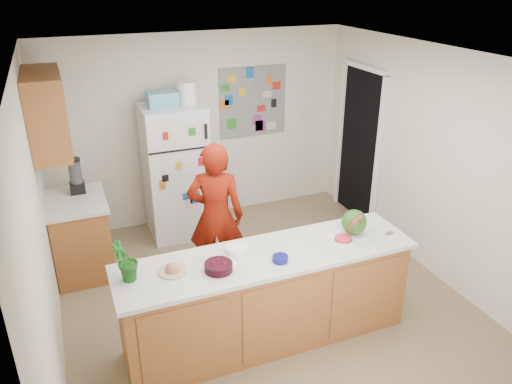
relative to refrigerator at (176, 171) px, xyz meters
name	(u,v)px	position (x,y,z in m)	size (l,w,h in m)	color
floor	(266,303)	(0.45, -1.88, -0.86)	(4.00, 4.50, 0.02)	brown
wall_back	(200,129)	(0.45, 0.38, 0.40)	(4.00, 0.02, 2.50)	beige
wall_left	(38,233)	(-1.56, -1.88, 0.40)	(0.02, 4.50, 2.50)	beige
wall_right	(437,165)	(2.46, -1.88, 0.40)	(0.02, 4.50, 2.50)	beige
ceiling	(268,58)	(0.45, -1.88, 1.66)	(4.00, 4.50, 0.02)	white
doorway	(360,145)	(2.44, -0.43, 0.17)	(0.03, 0.85, 2.04)	black
peninsula_base	(267,299)	(0.25, -2.38, -0.41)	(2.60, 0.62, 0.88)	brown
peninsula_top	(268,256)	(0.25, -2.38, 0.05)	(2.68, 0.70, 0.04)	silver
side_counter_base	(81,238)	(-1.24, -0.53, -0.42)	(0.60, 0.80, 0.86)	brown
side_counter_top	(75,202)	(-1.24, -0.53, 0.03)	(0.64, 0.84, 0.04)	silver
upper_cabinets	(46,113)	(-1.37, -0.58, 1.05)	(0.35, 1.00, 0.80)	brown
refrigerator	(176,171)	(0.00, 0.00, 0.00)	(0.75, 0.70, 1.70)	silver
fridge_top_bin	(162,99)	(-0.10, 0.00, 0.94)	(0.35, 0.28, 0.18)	#5999B2
photo_collage	(253,102)	(1.20, 0.36, 0.70)	(0.95, 0.01, 0.95)	slate
person	(216,216)	(0.11, -1.32, -0.03)	(0.60, 0.39, 1.63)	maroon
blender_appliance	(76,177)	(-1.19, -0.33, 0.24)	(0.14, 0.14, 0.38)	black
cutting_board	(349,236)	(1.07, -2.37, 0.08)	(0.36, 0.27, 0.01)	silver
watermelon	(354,222)	(1.13, -2.35, 0.20)	(0.24, 0.24, 0.24)	#215418
watermelon_slice	(343,238)	(0.98, -2.42, 0.09)	(0.15, 0.15, 0.02)	#E91843
cherry_bowl	(219,267)	(-0.23, -2.46, 0.11)	(0.24, 0.24, 0.07)	black
white_bowl	(237,250)	(0.01, -2.25, 0.10)	(0.20, 0.20, 0.06)	white
cobalt_bowl	(280,259)	(0.30, -2.52, 0.10)	(0.14, 0.14, 0.05)	#0E105F
plate	(173,271)	(-0.59, -2.34, 0.08)	(0.24, 0.24, 0.02)	#BEB293
paper_towel	(226,264)	(-0.15, -2.40, 0.08)	(0.16, 0.14, 0.02)	silver
keys	(389,233)	(1.45, -2.47, 0.08)	(0.09, 0.04, 0.01)	gray
potted_plant	(125,261)	(-0.95, -2.33, 0.25)	(0.20, 0.16, 0.36)	#1D4812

